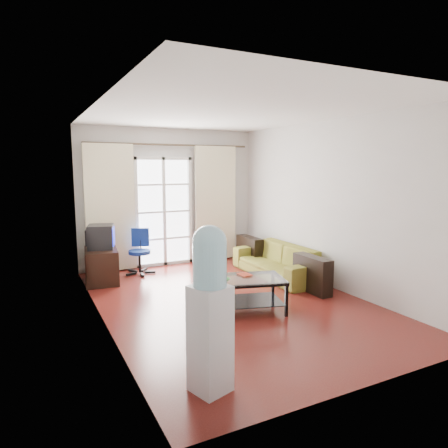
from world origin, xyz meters
The scene contains 20 objects.
floor centered at (0.00, 0.00, 0.00)m, with size 5.20×5.20×0.00m, color maroon.
ceiling centered at (0.00, 0.00, 2.70)m, with size 5.20×5.20×0.00m, color white.
wall_back centered at (0.00, 2.60, 1.35)m, with size 3.60×0.02×2.70m, color beige.
wall_front centered at (0.00, -2.60, 1.35)m, with size 3.60×0.02×2.70m, color beige.
wall_left centered at (-1.80, 0.00, 1.35)m, with size 0.02×5.20×2.70m, color beige.
wall_right centered at (1.80, 0.00, 1.35)m, with size 0.02×5.20×2.70m, color beige.
french_door centered at (-0.15, 2.54, 1.07)m, with size 1.16×0.06×2.15m.
curtain_rod centered at (0.00, 2.50, 2.38)m, with size 0.04×0.04×3.30m, color #4C3F2D.
curtain_left centered at (-1.20, 2.48, 1.20)m, with size 0.90×0.07×2.35m, color #F0EAC1.
curtain_right centered at (0.95, 2.48, 1.20)m, with size 0.90×0.07×2.35m, color #F0EAC1.
radiator centered at (0.80, 2.50, 0.33)m, with size 0.64×0.12×0.64m, color #9D9EA0.
sofa centered at (1.38, 0.82, 0.29)m, with size 0.78×1.97×0.57m, color brown.
coffee_table centered at (-0.06, -0.43, 0.30)m, with size 1.28×0.94×0.46m.
bowl centered at (-0.41, -0.49, 0.49)m, with size 0.32×0.32×0.06m, color green.
book centered at (-0.02, -0.33, 0.47)m, with size 0.16×0.21×0.02m, color #933012.
remote centered at (-0.39, -0.42, 0.47)m, with size 0.18×0.05×0.02m, color black.
tv_stand centered at (-1.51, 1.85, 0.29)m, with size 0.52×0.79×0.58m, color black.
crt_tv centered at (-1.50, 1.90, 0.78)m, with size 0.52×0.53×0.41m.
task_chair centered at (-0.77, 2.13, 0.24)m, with size 0.73×0.73×0.82m.
water_cooler centered at (-1.25, -2.01, 0.77)m, with size 0.38×0.38×1.47m.
Camera 1 is at (-2.62, -5.00, 1.95)m, focal length 32.00 mm.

